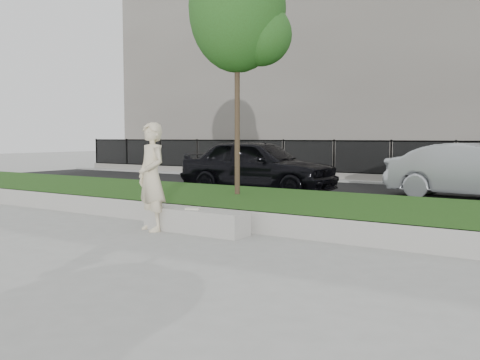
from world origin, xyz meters
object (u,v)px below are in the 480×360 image
Objects in this scene: car_silver at (476,172)px; stone_bench at (195,221)px; man at (152,177)px; book at (193,209)px; car_dark at (258,166)px; young_tree at (241,13)px.

stone_bench is at bearing 158.96° from car_silver.
man reaches higher than book.
book is at bearing -159.82° from car_dark.
man is at bearing -159.47° from stone_bench.
man reaches higher than stone_bench.
car_dark is at bearing 108.73° from car_silver.
young_tree reaches higher than car_dark.
stone_bench is 8.16× the size of book.
stone_bench is 0.45× the size of car_silver.
car_dark is (-2.40, 6.16, 0.42)m from book.
stone_bench is at bearing -73.36° from young_tree.
car_dark is (-1.65, 6.42, -0.14)m from man.
young_tree is at bearing 142.81° from car_silver.
young_tree reaches higher than stone_bench.
book is (-0.03, -0.03, 0.22)m from stone_bench.
car_dark is 6.03m from car_silver.
car_dark is (-1.61, 3.38, -3.64)m from young_tree.
young_tree is at bearing 84.39° from book.
car_silver is at bearing 50.73° from young_tree.
young_tree is 1.23× the size of car_silver.
car_dark is at bearing 124.27° from man.
man is at bearing 155.17° from car_silver.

